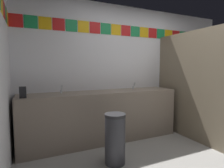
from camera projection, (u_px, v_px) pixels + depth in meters
The scene contains 9 objects.
ground_plane at pixel (199, 167), 2.44m from camera, with size 9.99×9.99×0.00m, color gray.
wall_back at pixel (134, 70), 3.86m from camera, with size 4.54×0.09×2.51m.
vanity_counter at pixel (103, 116), 3.30m from camera, with size 2.78×0.57×0.88m.
faucet_left at pixel (61, 90), 3.05m from camera, with size 0.04×0.10×0.14m.
faucet_right at pixel (134, 86), 3.62m from camera, with size 0.04×0.10×0.14m.
soap_dispenser at pixel (23, 92), 2.58m from camera, with size 0.09×0.09×0.16m.
stall_divider at pixel (206, 86), 3.24m from camera, with size 0.92×1.58×1.96m.
toilet at pixel (192, 114), 3.99m from camera, with size 0.39×0.49×0.74m.
trash_bin at pixel (115, 139), 2.51m from camera, with size 0.29×0.29×0.69m.
Camera 1 is at (-2.02, -1.64, 1.31)m, focal length 29.63 mm.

